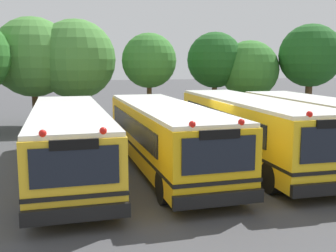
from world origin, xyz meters
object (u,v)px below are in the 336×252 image
school_bus_1 (165,133)px  school_bus_0 (69,138)px  tree_4 (216,61)px  school_bus_2 (249,127)px  tree_1 (29,58)px  tree_2 (74,58)px  school_bus_3 (325,126)px  tree_6 (309,56)px  tree_3 (151,61)px  tree_5 (249,70)px

school_bus_1 → school_bus_0: bearing=-2.6°
school_bus_1 → tree_4: (6.44, 11.35, 2.76)m
school_bus_0 → school_bus_1: school_bus_1 is taller
school_bus_2 → tree_1: size_ratio=1.64×
tree_2 → school_bus_3: bearing=-50.0°
school_bus_1 → tree_6: size_ratio=1.67×
school_bus_1 → tree_3: bearing=-100.4°
school_bus_3 → tree_2: size_ratio=1.72×
tree_3 → tree_1: bearing=170.2°
school_bus_3 → tree_4: tree_4 is taller
school_bus_2 → tree_2: 13.70m
school_bus_1 → tree_1: 13.52m
tree_1 → tree_5: 14.28m
tree_1 → school_bus_1: bearing=-64.6°
tree_5 → tree_6: size_ratio=0.84×
school_bus_3 → tree_3: 12.21m
school_bus_2 → tree_6: size_ratio=1.71×
school_bus_3 → tree_4: (-0.57, 11.38, 2.75)m
tree_4 → tree_6: (5.62, -2.34, 0.34)m
school_bus_3 → school_bus_1: bearing=0.9°
tree_2 → tree_5: bearing=-5.9°
school_bus_0 → tree_3: (5.31, 10.55, 2.77)m
tree_2 → school_bus_1: bearing=-76.0°
school_bus_0 → tree_1: tree_1 is taller
school_bus_1 → tree_5: 13.84m
tree_5 → tree_2: bearing=174.1°
school_bus_2 → school_bus_3: school_bus_2 is taller
tree_2 → tree_5: size_ratio=1.22×
school_bus_0 → tree_5: bearing=-139.4°
tree_3 → tree_5: size_ratio=1.07×
tree_6 → school_bus_2: bearing=-133.8°
tree_3 → tree_4: bearing=8.6°
tree_6 → tree_4: bearing=157.4°
school_bus_0 → tree_6: bearing=-150.8°
school_bus_3 → tree_1: 17.65m
school_bus_0 → tree_4: size_ratio=1.87×
school_bus_2 → tree_4: size_ratio=1.84×
school_bus_1 → tree_2: tree_2 is taller
tree_4 → tree_2: bearing=176.9°
school_bus_0 → school_bus_1: bearing=177.9°
tree_1 → tree_3: tree_1 is taller
school_bus_1 → tree_5: size_ratio=1.98×
school_bus_2 → tree_1: 15.21m
school_bus_3 → tree_6: 10.81m
school_bus_1 → tree_4: 13.34m
tree_5 → tree_4: bearing=162.2°
tree_2 → tree_3: (4.71, -1.22, -0.19)m
school_bus_2 → tree_3: size_ratio=1.90×
school_bus_3 → tree_5: (1.54, 10.70, 2.13)m
school_bus_3 → tree_2: (-9.97, 11.90, 2.92)m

